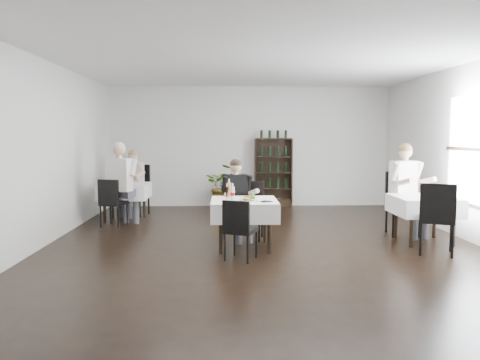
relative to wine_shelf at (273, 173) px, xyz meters
name	(u,v)px	position (x,y,z in m)	size (l,w,h in m)	color
room_shell	(263,153)	(-0.60, -4.31, 0.65)	(9.00, 9.00, 9.00)	black
wine_shelf	(273,173)	(0.00, 0.00, 0.00)	(0.90, 0.28, 1.75)	black
main_table	(244,209)	(-0.90, -4.31, -0.23)	(1.03, 1.03, 0.77)	black
left_table	(125,191)	(-3.30, -1.81, -0.23)	(0.98, 0.98, 0.77)	black
right_table	(424,206)	(2.10, -4.01, -0.23)	(0.98, 0.98, 0.77)	black
potted_tree	(226,186)	(-1.18, -0.12, -0.30)	(0.98, 0.85, 1.09)	#2D6021
main_chair_far	(250,206)	(-0.77, -3.59, -0.28)	(0.53, 0.54, 0.98)	black
main_chair_near	(239,226)	(-1.00, -5.08, -0.35)	(0.53, 0.53, 0.88)	black
left_chair_far	(137,186)	(-3.19, -1.08, -0.20)	(0.63, 0.64, 1.13)	black
left_chair_near	(112,200)	(-3.40, -2.52, -0.31)	(0.53, 0.53, 0.94)	black
right_chair_far	(401,199)	(1.97, -3.34, -0.21)	(0.55, 0.55, 1.12)	black
right_chair_near	(437,214)	(1.94, -4.85, -0.23)	(0.65, 0.65, 1.08)	black
diner_main	(237,193)	(-0.99, -3.77, -0.04)	(0.62, 0.65, 1.39)	#45464E
diner_left_far	(132,178)	(-3.26, -1.26, 0.01)	(0.64, 0.68, 1.48)	#45464E
diner_left_near	(122,177)	(-3.21, -2.44, 0.12)	(0.70, 0.75, 1.66)	#45464E
diner_right_far	(408,182)	(2.02, -3.48, 0.11)	(0.72, 0.76, 1.64)	#45464E
plate_far	(250,197)	(-0.80, -4.10, -0.06)	(0.30, 0.30, 0.07)	white
plate_near	(250,200)	(-0.82, -4.48, -0.06)	(0.30, 0.30, 0.08)	white
pilsner_dark	(227,193)	(-1.17, -4.35, 0.03)	(0.06, 0.06, 0.26)	black
pilsner_lager	(229,190)	(-1.13, -4.15, 0.05)	(0.07, 0.07, 0.32)	gold
coke_bottle	(233,193)	(-1.08, -4.29, 0.03)	(0.07, 0.07, 0.26)	silver
napkin_cutlery	(266,201)	(-0.57, -4.55, -0.07)	(0.20, 0.19, 0.02)	black
pepper_mill	(429,193)	(2.20, -3.98, -0.02)	(0.04, 0.04, 0.11)	black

